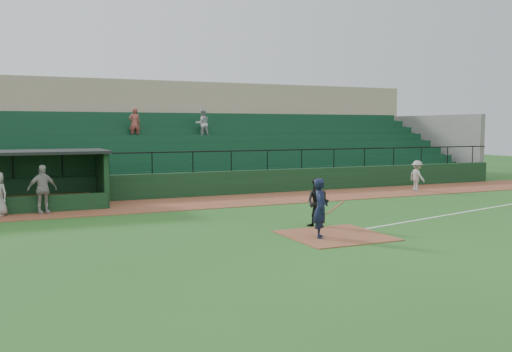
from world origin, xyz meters
name	(u,v)px	position (x,y,z in m)	size (l,w,h in m)	color
ground	(319,231)	(0.00, 0.00, 0.00)	(90.00, 90.00, 0.00)	#21551B
warning_track	(229,201)	(0.00, 8.00, 0.01)	(40.00, 4.00, 0.03)	brown
home_plate_dirt	(335,235)	(0.00, -1.00, 0.01)	(3.00, 3.00, 0.03)	brown
foul_line	(474,210)	(8.00, 1.20, 0.01)	(18.00, 0.09, 0.01)	white
stadium_structure	(176,145)	(0.00, 16.46, 2.30)	(38.00, 13.08, 6.40)	black
batter_at_plate	(321,208)	(-0.63, -1.15, 0.92)	(1.15, 0.80, 1.84)	black
umpire	(318,203)	(0.25, 0.47, 0.84)	(0.81, 0.63, 1.67)	black
runner	(417,176)	(10.43, 7.49, 0.83)	(1.04, 0.60, 1.61)	#A09B96
dugout_player_a	(42,189)	(-8.02, 7.45, 0.98)	(1.11, 0.46, 1.90)	#A49F99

